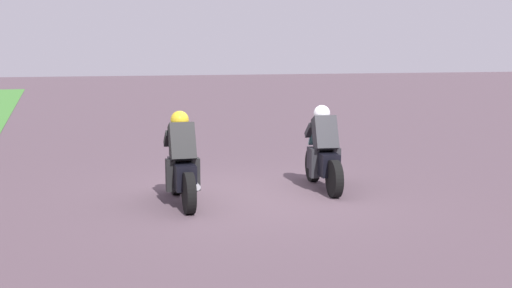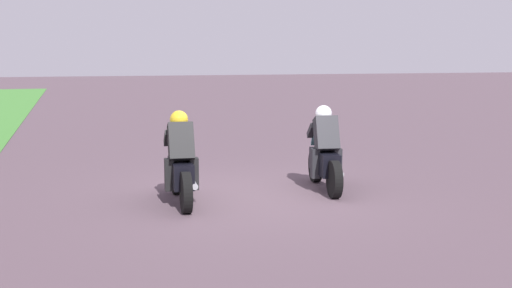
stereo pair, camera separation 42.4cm
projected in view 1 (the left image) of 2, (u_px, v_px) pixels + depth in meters
name	position (u px, v px, depth m)	size (l,w,h in m)	color
ground_plane	(253.00, 196.00, 11.02)	(120.00, 120.00, 0.00)	#53414A
rider_lane_a	(323.00, 155.00, 11.53)	(2.04, 0.59, 1.51)	black
rider_lane_b	(182.00, 166.00, 10.40)	(2.04, 0.55, 1.51)	black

